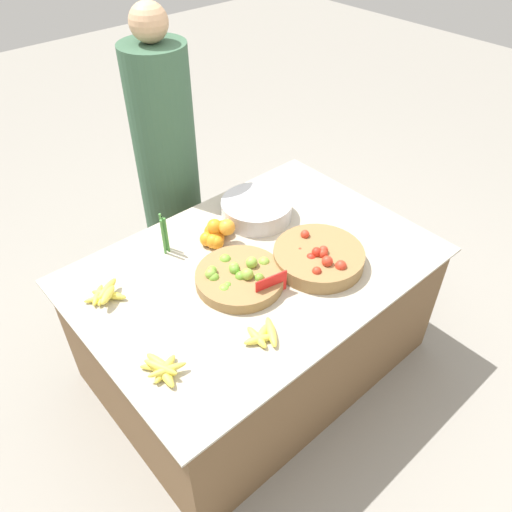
{
  "coord_description": "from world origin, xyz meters",
  "views": [
    {
      "loc": [
        -1.15,
        -1.31,
        2.26
      ],
      "look_at": [
        0.0,
        0.0,
        0.76
      ],
      "focal_mm": 35.0,
      "sensor_mm": 36.0,
      "label": 1
    }
  ],
  "objects_px": {
    "lime_bowl": "(239,277)",
    "tomato_basket": "(319,257)",
    "price_sign": "(271,286)",
    "metal_bowl": "(256,209)",
    "vendor_person": "(168,171)"
  },
  "relations": [
    {
      "from": "lime_bowl",
      "to": "tomato_basket",
      "type": "bearing_deg",
      "value": -22.6
    },
    {
      "from": "price_sign",
      "to": "vendor_person",
      "type": "xyz_separation_m",
      "value": [
        0.19,
        1.08,
        0.0
      ]
    },
    {
      "from": "price_sign",
      "to": "lime_bowl",
      "type": "bearing_deg",
      "value": 119.57
    },
    {
      "from": "tomato_basket",
      "to": "metal_bowl",
      "type": "xyz_separation_m",
      "value": [
        0.03,
        0.47,
        0.01
      ]
    },
    {
      "from": "lime_bowl",
      "to": "vendor_person",
      "type": "xyz_separation_m",
      "value": [
        0.25,
        0.93,
        0.03
      ]
    },
    {
      "from": "lime_bowl",
      "to": "price_sign",
      "type": "xyz_separation_m",
      "value": [
        0.05,
        -0.15,
        0.02
      ]
    },
    {
      "from": "tomato_basket",
      "to": "metal_bowl",
      "type": "distance_m",
      "value": 0.47
    },
    {
      "from": "metal_bowl",
      "to": "price_sign",
      "type": "relative_size",
      "value": 2.4
    },
    {
      "from": "metal_bowl",
      "to": "vendor_person",
      "type": "bearing_deg",
      "value": 103.0
    },
    {
      "from": "metal_bowl",
      "to": "lime_bowl",
      "type": "bearing_deg",
      "value": -140.22
    },
    {
      "from": "tomato_basket",
      "to": "lime_bowl",
      "type": "bearing_deg",
      "value": 157.4
    },
    {
      "from": "metal_bowl",
      "to": "vendor_person",
      "type": "height_order",
      "value": "vendor_person"
    },
    {
      "from": "tomato_basket",
      "to": "price_sign",
      "type": "height_order",
      "value": "tomato_basket"
    },
    {
      "from": "metal_bowl",
      "to": "vendor_person",
      "type": "distance_m",
      "value": 0.62
    },
    {
      "from": "lime_bowl",
      "to": "metal_bowl",
      "type": "height_order",
      "value": "lime_bowl"
    }
  ]
}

